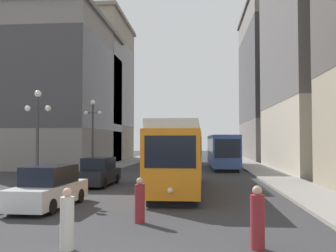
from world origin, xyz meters
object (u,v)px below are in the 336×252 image
parked_car_left_mid (98,173)px  pedestrian_crossing_near (257,220)px  pedestrian_on_sidewalk (67,221)px  streetcar (179,154)px  pedestrian_crossing_far (140,202)px  transit_bus (222,150)px  lamp_post_left_near (38,125)px  parked_car_left_near (49,188)px  lamp_post_left_far (93,126)px

parked_car_left_mid → pedestrian_crossing_near: 16.11m
parked_car_left_mid → pedestrian_on_sidewalk: parked_car_left_mid is taller
streetcar → pedestrian_crossing_far: (-0.91, -9.02, -1.35)m
streetcar → transit_bus: 17.85m
streetcar → pedestrian_on_sidewalk: bearing=-100.1°
pedestrian_crossing_far → lamp_post_left_near: size_ratio=0.30×
parked_car_left_near → pedestrian_crossing_near: (8.12, -5.77, -0.05)m
lamp_post_left_far → streetcar: bearing=-44.7°
parked_car_left_mid → pedestrian_crossing_far: parked_car_left_mid is taller
pedestrian_crossing_far → pedestrian_on_sidewalk: (-1.41, -3.48, 0.02)m
parked_car_left_mid → transit_bus: bearing=62.9°
streetcar → pedestrian_crossing_near: (2.76, -12.02, -1.30)m
pedestrian_crossing_near → lamp_post_left_near: lamp_post_left_near is taller
parked_car_left_near → parked_car_left_mid: (-0.00, 8.14, -0.00)m
parked_car_left_mid → pedestrian_on_sidewalk: bearing=-75.5°
streetcar → pedestrian_crossing_far: 9.17m
streetcar → parked_car_left_near: (-5.36, -6.25, -1.26)m
parked_car_left_mid → pedestrian_on_sidewalk: size_ratio=2.89×
transit_bus → lamp_post_left_near: 23.39m
parked_car_left_mid → pedestrian_crossing_near: (8.12, -13.91, -0.05)m
pedestrian_crossing_far → lamp_post_left_near: 9.13m
pedestrian_crossing_near → pedestrian_on_sidewalk: 5.11m
parked_car_left_near → pedestrian_on_sidewalk: (3.03, -6.25, -0.07)m
pedestrian_crossing_far → lamp_post_left_far: size_ratio=0.27×
parked_car_left_mid → lamp_post_left_far: 6.48m
transit_bus → pedestrian_crossing_far: transit_bus is taller
pedestrian_crossing_far → transit_bus: bearing=-156.7°
pedestrian_crossing_far → lamp_post_left_near: lamp_post_left_near is taller
parked_car_left_mid → pedestrian_on_sidewalk: (3.03, -14.39, -0.07)m
streetcar → pedestrian_on_sidewalk: size_ratio=7.70×
parked_car_left_mid → lamp_post_left_near: lamp_post_left_near is taller
transit_bus → pedestrian_crossing_far: bearing=-101.0°
streetcar → pedestrian_crossing_near: bearing=-76.6°
pedestrian_crossing_far → parked_car_left_near: bearing=-89.1°
lamp_post_left_near → parked_car_left_mid: bearing=69.4°
pedestrian_crossing_far → pedestrian_on_sidewalk: size_ratio=0.97×
streetcar → parked_car_left_mid: (-5.36, 1.89, -1.26)m
transit_bus → lamp_post_left_near: bearing=-119.1°
lamp_post_left_near → lamp_post_left_far: 10.36m
pedestrian_crossing_near → lamp_post_left_far: bearing=173.3°
streetcar → lamp_post_left_far: size_ratio=2.13×
transit_bus → parked_car_left_near: (-8.91, -23.75, -1.10)m
lamp_post_left_near → pedestrian_on_sidewalk: bearing=-62.1°
parked_car_left_near → lamp_post_left_near: 4.62m
parked_car_left_mid → pedestrian_crossing_far: (4.45, -10.91, -0.10)m
transit_bus → pedestrian_crossing_near: size_ratio=6.59×
pedestrian_crossing_near → parked_car_left_near: bearing=-159.6°
lamp_post_left_near → pedestrian_crossing_far: bearing=-42.7°
parked_car_left_mid → lamp_post_left_near: (-1.90, -5.06, 2.87)m
parked_car_left_near → transit_bus: bearing=72.5°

